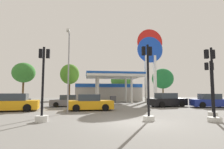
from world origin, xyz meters
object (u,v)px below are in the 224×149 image
at_px(car_1, 167,100).
at_px(traffic_signal_0, 42,97).
at_px(traffic_signal_1, 212,95).
at_px(traffic_signal_3, 148,91).
at_px(car_0, 90,103).
at_px(tree_2, 121,80).
at_px(tree_0, 24,73).
at_px(traffic_signal_2, 213,96).
at_px(car_3, 66,101).
at_px(station_pole_sign, 150,55).
at_px(corner_streetlamp, 68,64).
at_px(car_2, 13,103).
at_px(tree_1, 70,74).
at_px(tree_3, 163,79).
at_px(car_5, 11,101).
at_px(car_4, 211,101).

bearing_deg(car_1, traffic_signal_0, -143.80).
xyz_separation_m(traffic_signal_1, traffic_signal_3, (-5.43, -1.31, 0.29)).
bearing_deg(car_0, tree_2, 71.46).
bearing_deg(tree_0, traffic_signal_2, -55.03).
height_order(car_1, car_3, car_1).
distance_m(station_pole_sign, corner_streetlamp, 19.74).
distance_m(car_0, car_2, 7.13).
relative_size(car_2, tree_1, 0.62).
distance_m(car_0, car_1, 9.72).
relative_size(traffic_signal_1, tree_3, 0.59).
bearing_deg(car_0, car_3, 118.66).
height_order(traffic_signal_3, corner_streetlamp, corner_streetlamp).
bearing_deg(traffic_signal_1, tree_1, 114.56).
relative_size(car_5, corner_streetlamp, 0.69).
bearing_deg(car_3, car_0, -61.34).
xyz_separation_m(car_2, traffic_signal_0, (3.99, -6.49, 0.74)).
height_order(car_0, traffic_signal_3, traffic_signal_3).
bearing_deg(car_5, traffic_signal_2, -38.68).
distance_m(car_2, tree_1, 22.38).
relative_size(car_2, traffic_signal_3, 0.98).
height_order(traffic_signal_0, tree_0, tree_0).
height_order(car_1, traffic_signal_2, traffic_signal_2).
bearing_deg(traffic_signal_2, tree_1, 110.23).
bearing_deg(car_3, tree_3, 39.01).
distance_m(tree_0, tree_3, 29.59).
bearing_deg(traffic_signal_3, tree_3, 63.84).
height_order(tree_0, tree_1, tree_1).
height_order(traffic_signal_3, tree_0, tree_0).
distance_m(traffic_signal_1, tree_1, 30.37).
xyz_separation_m(car_0, car_1, (9.26, 2.95, 0.04)).
bearing_deg(traffic_signal_0, car_5, 117.58).
relative_size(car_2, car_4, 1.03).
bearing_deg(traffic_signal_0, car_2, 121.60).
relative_size(tree_2, tree_3, 0.91).
bearing_deg(car_3, traffic_signal_2, -51.75).
bearing_deg(car_1, traffic_signal_3, -121.26).
relative_size(car_4, tree_0, 0.61).
bearing_deg(corner_streetlamp, traffic_signal_1, -17.07).
distance_m(traffic_signal_3, corner_streetlamp, 7.44).
xyz_separation_m(tree_0, corner_streetlamp, (10.65, -22.83, -1.39)).
bearing_deg(traffic_signal_3, car_0, 116.77).
bearing_deg(car_3, car_2, -133.80).
distance_m(traffic_signal_2, tree_1, 31.80).
height_order(station_pole_sign, car_1, station_pole_sign).
distance_m(car_1, traffic_signal_3, 11.36).
bearing_deg(traffic_signal_2, traffic_signal_1, 54.10).
height_order(car_5, traffic_signal_1, traffic_signal_1).
xyz_separation_m(traffic_signal_1, tree_1, (-12.52, 27.39, 3.93)).
height_order(station_pole_sign, car_0, station_pole_sign).
bearing_deg(traffic_signal_2, traffic_signal_3, 166.62).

